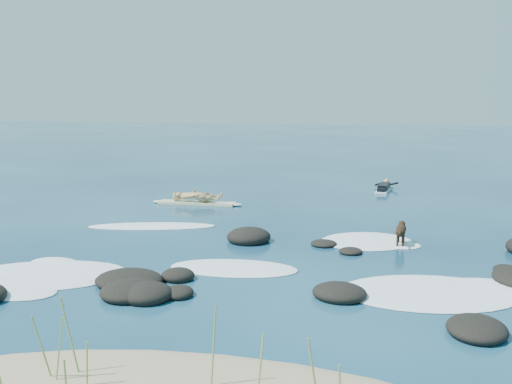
# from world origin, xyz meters

# --- Properties ---
(ground) EXTENTS (160.00, 160.00, 0.00)m
(ground) POSITION_xyz_m (0.00, 0.00, 0.00)
(ground) COLOR #0A2642
(ground) RESTS_ON ground
(dune_grass) EXTENTS (4.09, 1.70, 1.20)m
(dune_grass) POSITION_xyz_m (-0.40, -7.96, 0.62)
(dune_grass) COLOR #7C9749
(dune_grass) RESTS_ON ground
(reef_rocks) EXTENTS (12.68, 7.36, 0.52)m
(reef_rocks) POSITION_xyz_m (0.81, -1.82, 0.10)
(reef_rocks) COLOR black
(reef_rocks) RESTS_ON ground
(breaking_foam) EXTENTS (13.27, 8.08, 0.12)m
(breaking_foam) POSITION_xyz_m (-0.70, -1.53, 0.01)
(breaking_foam) COLOR white
(breaking_foam) RESTS_ON ground
(standing_surfer_rig) EXTENTS (3.47, 0.69, 1.98)m
(standing_surfer_rig) POSITION_xyz_m (-4.34, 6.16, 0.78)
(standing_surfer_rig) COLOR beige
(standing_surfer_rig) RESTS_ON ground
(paddling_surfer_rig) EXTENTS (1.05, 2.37, 0.41)m
(paddling_surfer_rig) POSITION_xyz_m (2.53, 11.00, 0.14)
(paddling_surfer_rig) COLOR white
(paddling_surfer_rig) RESTS_ON ground
(dog) EXTENTS (0.31, 1.02, 0.64)m
(dog) POSITION_xyz_m (2.86, 1.41, 0.43)
(dog) COLOR black
(dog) RESTS_ON ground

